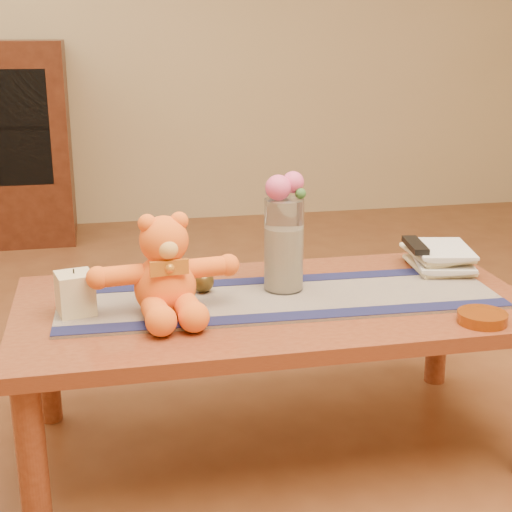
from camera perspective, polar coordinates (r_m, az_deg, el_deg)
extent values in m
plane|color=brown|center=(2.26, 1.28, -14.15)|extent=(5.50, 5.50, 0.00)
cube|color=maroon|center=(2.07, 1.36, -3.89)|extent=(1.40, 0.70, 0.04)
cylinder|color=maroon|center=(1.87, -16.64, -14.81)|extent=(0.07, 0.07, 0.41)
cylinder|color=maroon|center=(2.38, -15.66, -7.51)|extent=(0.07, 0.07, 0.41)
cylinder|color=maroon|center=(2.61, 13.68, -5.14)|extent=(0.07, 0.07, 0.41)
cube|color=#211947|center=(2.06, 1.85, -3.25)|extent=(1.21, 0.39, 0.01)
cube|color=#151841|center=(1.93, 2.73, -4.58)|extent=(1.20, 0.10, 0.00)
cube|color=#151841|center=(2.19, 1.08, -1.84)|extent=(1.20, 0.10, 0.00)
cube|color=beige|center=(1.99, -13.58, -2.76)|extent=(0.11, 0.11, 0.11)
cylinder|color=black|center=(1.97, -13.70, -1.12)|extent=(0.00, 0.00, 0.01)
cylinder|color=silver|center=(2.08, 2.13, 0.85)|extent=(0.11, 0.11, 0.26)
cylinder|color=beige|center=(2.09, 2.12, -0.18)|extent=(0.09, 0.09, 0.18)
sphere|color=#E24F8A|center=(2.03, 1.70, 5.22)|extent=(0.07, 0.07, 0.07)
sphere|color=#E24F8A|center=(2.05, 2.83, 5.62)|extent=(0.06, 0.06, 0.06)
sphere|color=#4E5AA9|center=(2.08, 2.21, 5.31)|extent=(0.04, 0.04, 0.04)
sphere|color=#4E5AA9|center=(2.06, 1.23, 4.97)|extent=(0.04, 0.04, 0.04)
sphere|color=#33662D|center=(2.04, 3.41, 4.76)|extent=(0.03, 0.03, 0.03)
sphere|color=#483A18|center=(2.09, -4.05, -1.94)|extent=(0.07, 0.07, 0.06)
imported|color=beige|center=(2.35, 11.85, -0.86)|extent=(0.19, 0.24, 0.02)
imported|color=beige|center=(2.34, 12.02, -0.45)|extent=(0.21, 0.26, 0.02)
imported|color=beige|center=(2.34, 11.74, 0.04)|extent=(0.18, 0.23, 0.02)
imported|color=beige|center=(2.33, 12.04, 0.46)|extent=(0.21, 0.25, 0.02)
cube|color=black|center=(2.32, 12.02, 0.81)|extent=(0.07, 0.16, 0.02)
cylinder|color=#BF5914|center=(1.99, 16.82, -4.51)|extent=(0.14, 0.14, 0.03)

